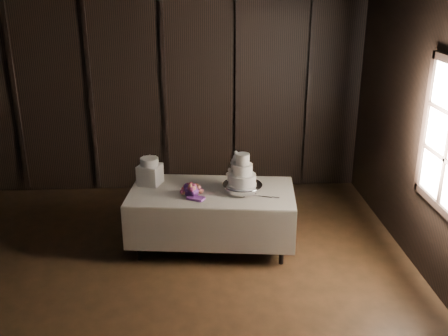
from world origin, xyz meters
TOP-DOWN VIEW (x-y plane):
  - room at (0.00, 0.00)m, footprint 6.08×7.08m
  - display_table at (0.64, 1.52)m, footprint 2.10×1.26m
  - cake_stand at (1.00, 1.48)m, footprint 0.60×0.60m
  - wedding_cake at (0.98, 1.46)m, footprint 0.37×0.32m
  - bouquet at (0.39, 1.39)m, footprint 0.47×0.51m
  - box_pedestal at (-0.12, 1.78)m, footprint 0.33×0.33m
  - small_cake at (-0.12, 1.78)m, footprint 0.27×0.27m
  - cake_knife at (1.20, 1.30)m, footprint 0.36×0.15m

SIDE VIEW (x-z plane):
  - display_table at x=0.64m, z-range 0.04..0.80m
  - cake_knife at x=1.20m, z-range 0.76..0.77m
  - cake_stand at x=1.00m, z-range 0.76..0.85m
  - bouquet at x=0.39m, z-range 0.73..0.93m
  - box_pedestal at x=-0.12m, z-range 0.76..1.01m
  - wedding_cake at x=0.98m, z-range 0.81..1.20m
  - small_cake at x=-0.12m, z-range 1.01..1.10m
  - room at x=0.00m, z-range -0.04..3.04m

